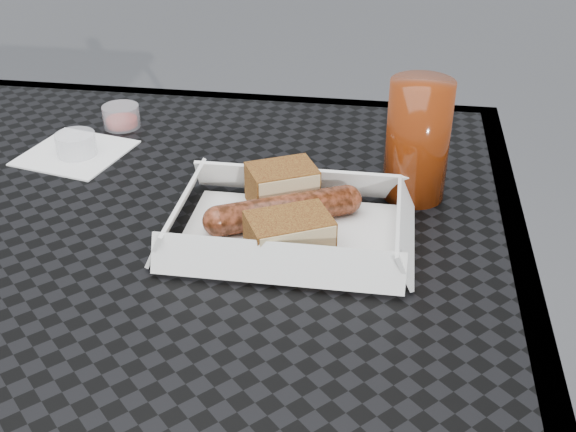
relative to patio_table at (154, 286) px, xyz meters
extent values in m
cube|color=black|center=(0.00, 0.00, 0.07)|extent=(0.80, 0.80, 0.01)
cube|color=black|center=(0.00, 0.39, 0.06)|extent=(0.80, 0.03, 0.03)
cube|color=black|center=(0.39, 0.00, 0.06)|extent=(0.03, 0.80, 0.03)
cylinder|color=black|center=(-0.35, 0.35, -0.30)|extent=(0.03, 0.03, 0.73)
cylinder|color=black|center=(0.35, 0.35, -0.30)|extent=(0.03, 0.03, 0.73)
cube|color=white|center=(0.15, 0.01, 0.08)|extent=(0.22, 0.15, 0.00)
cylinder|color=brown|center=(0.14, 0.03, 0.10)|extent=(0.14, 0.09, 0.03)
sphere|color=brown|center=(0.21, 0.06, 0.10)|extent=(0.03, 0.03, 0.03)
sphere|color=brown|center=(0.08, -0.01, 0.10)|extent=(0.03, 0.03, 0.03)
cube|color=brown|center=(0.14, 0.07, 0.10)|extent=(0.09, 0.08, 0.05)
cube|color=brown|center=(0.16, -0.03, 0.10)|extent=(0.10, 0.08, 0.04)
cylinder|color=#E23F09|center=(0.20, -0.04, 0.08)|extent=(0.02, 0.02, 0.00)
torus|color=white|center=(0.21, -0.05, 0.08)|extent=(0.02, 0.02, 0.00)
cube|color=#B2D17F|center=(0.21, -0.04, 0.08)|extent=(0.02, 0.02, 0.00)
cube|color=white|center=(-0.15, 0.16, 0.08)|extent=(0.14, 0.14, 0.00)
cylinder|color=#98150B|center=(-0.12, 0.25, 0.09)|extent=(0.05, 0.05, 0.03)
cylinder|color=silver|center=(-0.14, 0.16, 0.09)|extent=(0.05, 0.05, 0.03)
cylinder|color=#5E1F08|center=(0.28, 0.12, 0.14)|extent=(0.07, 0.07, 0.14)
camera|label=1|loc=(0.25, -0.62, 0.48)|focal=45.00mm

